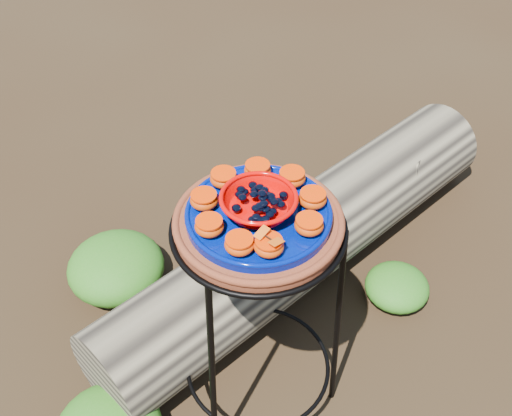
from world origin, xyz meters
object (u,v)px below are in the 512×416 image
terracotta_saucer (259,224)px  cobalt_plate (259,215)px  plant_stand (258,322)px  red_bowl (259,204)px  driftwood_log (304,238)px

terracotta_saucer → cobalt_plate: cobalt_plate is taller
plant_stand → red_bowl: bearing=0.0°
driftwood_log → cobalt_plate: bearing=-135.2°
cobalt_plate → red_bowl: red_bowl is taller
plant_stand → driftwood_log: bearing=44.8°
red_bowl → cobalt_plate: bearing=0.0°
cobalt_plate → driftwood_log: (0.37, 0.37, -0.59)m
terracotta_saucer → red_bowl: bearing=0.0°
driftwood_log → terracotta_saucer: bearing=-135.2°
plant_stand → cobalt_plate: bearing=0.0°
plant_stand → terracotta_saucer: terracotta_saucer is taller
terracotta_saucer → red_bowl: 0.06m
cobalt_plate → red_bowl: 0.03m
cobalt_plate → red_bowl: size_ratio=2.00×
plant_stand → terracotta_saucer: (0.00, 0.00, 0.37)m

